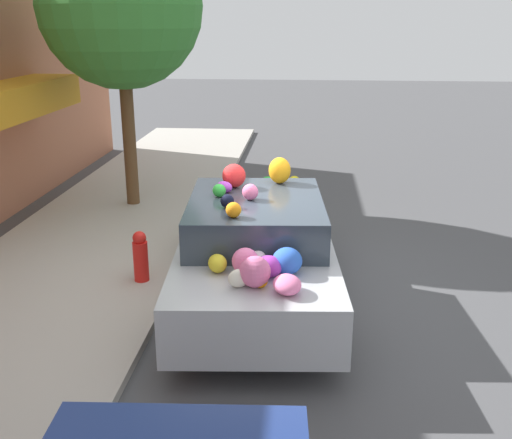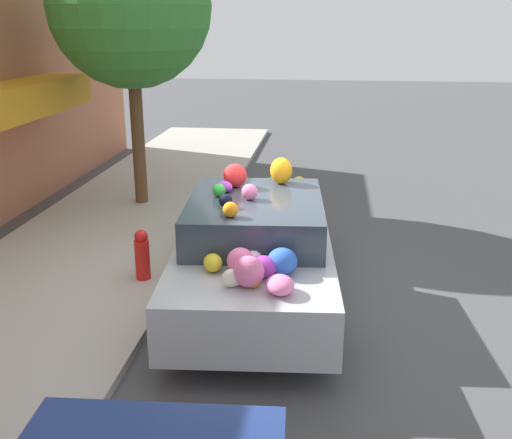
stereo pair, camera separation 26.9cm
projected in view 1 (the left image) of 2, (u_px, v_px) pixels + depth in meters
name	position (u px, v px, depth m)	size (l,w,h in m)	color
ground_plane	(255.00, 296.00, 7.90)	(60.00, 60.00, 0.00)	#4C4C4F
sidewalk_curb	(57.00, 285.00, 8.10)	(24.00, 3.20, 0.11)	#B2ADA3
street_tree	(120.00, 6.00, 10.41)	(2.89, 2.89, 5.04)	brown
fire_hydrant	(141.00, 256.00, 8.01)	(0.20, 0.20, 0.70)	red
art_car	(256.00, 245.00, 7.62)	(4.60, 2.18, 1.74)	#B7BABF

